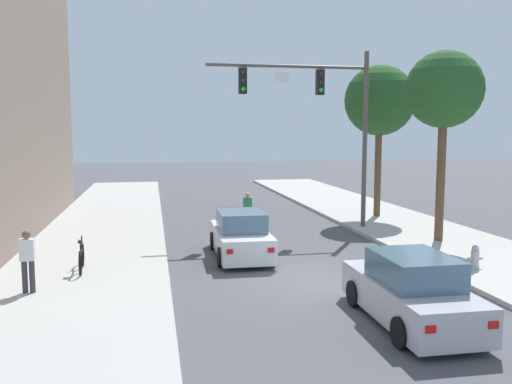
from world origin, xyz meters
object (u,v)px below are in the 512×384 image
(street_tree_nearest, at_px, (444,91))
(bicycle_leaning, at_px, (81,258))
(traffic_signal_mast, at_px, (322,106))
(car_lead_white, at_px, (241,236))
(fire_hydrant, at_px, (475,257))
(car_following_silver, at_px, (411,292))
(street_tree_second, at_px, (380,101))
(pedestrian_crossing_road, at_px, (248,209))
(pedestrian_sidewalk_left_walker, at_px, (28,258))

(street_tree_nearest, bearing_deg, bicycle_leaning, -171.02)
(traffic_signal_mast, height_order, street_tree_nearest, traffic_signal_mast)
(car_lead_white, height_order, fire_hydrant, car_lead_white)
(car_lead_white, xyz_separation_m, car_following_silver, (2.70, -6.99, 0.00))
(bicycle_leaning, relative_size, street_tree_second, 0.24)
(car_lead_white, xyz_separation_m, pedestrian_crossing_road, (1.14, 5.06, 0.19))
(pedestrian_sidewalk_left_walker, distance_m, street_tree_second, 17.83)
(traffic_signal_mast, height_order, fire_hydrant, traffic_signal_mast)
(street_tree_nearest, bearing_deg, traffic_signal_mast, 136.91)
(pedestrian_crossing_road, distance_m, street_tree_second, 8.41)
(traffic_signal_mast, distance_m, car_lead_white, 7.37)
(street_tree_nearest, bearing_deg, pedestrian_sidewalk_left_walker, -163.75)
(car_lead_white, distance_m, street_tree_nearest, 9.26)
(pedestrian_sidewalk_left_walker, bearing_deg, street_tree_second, 35.64)
(car_following_silver, xyz_separation_m, street_tree_second, (5.18, 13.57, 5.00))
(car_following_silver, bearing_deg, traffic_signal_mast, 82.61)
(car_following_silver, bearing_deg, bicycle_leaning, 144.38)
(pedestrian_sidewalk_left_walker, relative_size, fire_hydrant, 2.28)
(traffic_signal_mast, xyz_separation_m, fire_hydrant, (2.50, -7.45, -4.85))
(fire_hydrant, height_order, street_tree_nearest, street_tree_nearest)
(traffic_signal_mast, xyz_separation_m, car_lead_white, (-4.12, -3.99, -4.64))
(fire_hydrant, bearing_deg, pedestrian_crossing_road, 122.76)
(pedestrian_sidewalk_left_walker, height_order, street_tree_nearest, street_tree_nearest)
(traffic_signal_mast, height_order, bicycle_leaning, traffic_signal_mast)
(car_following_silver, height_order, fire_hydrant, car_following_silver)
(car_lead_white, bearing_deg, bicycle_leaning, -164.20)
(pedestrian_crossing_road, height_order, street_tree_nearest, street_tree_nearest)
(car_following_silver, distance_m, bicycle_leaning, 9.54)
(pedestrian_sidewalk_left_walker, xyz_separation_m, street_tree_second, (13.99, 10.03, 4.66))
(fire_hydrant, height_order, street_tree_second, street_tree_second)
(pedestrian_sidewalk_left_walker, xyz_separation_m, fire_hydrant, (12.74, -0.01, -0.56))
(car_following_silver, relative_size, pedestrian_crossing_road, 2.60)
(street_tree_nearest, bearing_deg, car_following_silver, -123.68)
(car_following_silver, bearing_deg, street_tree_second, 69.11)
(pedestrian_crossing_road, xyz_separation_m, fire_hydrant, (5.48, -8.52, -0.41))
(car_lead_white, distance_m, street_tree_second, 11.41)
(traffic_signal_mast, relative_size, street_tree_second, 1.03)
(fire_hydrant, distance_m, street_tree_nearest, 6.73)
(car_lead_white, relative_size, street_tree_nearest, 0.60)
(bicycle_leaning, bearing_deg, pedestrian_sidewalk_left_walker, -117.67)
(street_tree_second, bearing_deg, street_tree_nearest, -91.21)
(traffic_signal_mast, height_order, car_lead_white, traffic_signal_mast)
(street_tree_second, bearing_deg, bicycle_leaning, -148.22)
(pedestrian_crossing_road, bearing_deg, street_tree_nearest, -34.07)
(car_following_silver, height_order, pedestrian_sidewalk_left_walker, pedestrian_sidewalk_left_walker)
(car_following_silver, xyz_separation_m, street_tree_nearest, (5.05, 7.58, 5.04))
(car_following_silver, xyz_separation_m, pedestrian_crossing_road, (-1.56, 12.05, 0.19))
(car_lead_white, xyz_separation_m, bicycle_leaning, (-5.06, -1.43, -0.18))
(pedestrian_crossing_road, bearing_deg, bicycle_leaning, -133.67)
(car_lead_white, bearing_deg, traffic_signal_mast, 44.06)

